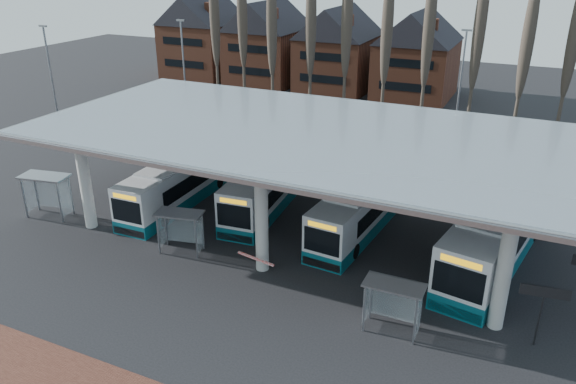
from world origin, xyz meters
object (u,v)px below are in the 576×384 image
at_px(bus_2, 362,207).
at_px(shelter_1, 181,222).
at_px(shelter_2, 394,296).
at_px(bus_3, 498,234).
at_px(bus_0, 181,182).
at_px(bus_1, 270,184).
at_px(shelter_0, 47,186).

relative_size(bus_2, shelter_1, 3.96).
xyz_separation_m(shelter_1, shelter_2, (12.84, -2.11, 0.02)).
bearing_deg(bus_3, bus_0, -168.25).
height_order(bus_0, bus_3, bus_3).
height_order(bus_1, shelter_2, bus_1).
bearing_deg(bus_3, shelter_2, -103.03).
xyz_separation_m(bus_3, shelter_1, (-16.37, -6.29, 0.10)).
bearing_deg(shelter_2, shelter_0, 173.57).
xyz_separation_m(bus_0, shelter_1, (3.94, -5.59, 0.31)).
bearing_deg(shelter_0, bus_0, 28.54).
bearing_deg(bus_1, shelter_1, -108.13).
height_order(bus_3, shelter_0, bus_3).
height_order(bus_1, bus_2, bus_1).
xyz_separation_m(bus_3, shelter_2, (-3.53, -8.40, 0.12)).
xyz_separation_m(bus_1, shelter_0, (-12.17, -7.38, 0.57)).
xyz_separation_m(bus_1, bus_2, (6.71, -0.75, -0.02)).
xyz_separation_m(bus_2, shelter_0, (-18.88, -6.63, 0.59)).
xyz_separation_m(bus_2, shelter_2, (4.37, -9.05, 0.34)).
relative_size(bus_0, bus_2, 0.99).
bearing_deg(bus_1, shelter_2, -46.73).
bearing_deg(bus_0, bus_1, 19.07).
bearing_deg(shelter_2, bus_0, 154.87).
xyz_separation_m(bus_1, shelter_2, (11.09, -9.79, 0.32)).
distance_m(shelter_0, shelter_2, 23.39).
height_order(bus_2, shelter_1, bus_2).
xyz_separation_m(shelter_0, shelter_2, (23.26, -2.42, -0.25)).
xyz_separation_m(bus_1, shelter_1, (-1.75, -7.68, 0.30)).
height_order(bus_1, shelter_1, bus_1).
bearing_deg(bus_3, bus_2, -174.93).
relative_size(shelter_1, shelter_2, 1.07).
distance_m(bus_1, shelter_1, 7.89).
bearing_deg(bus_0, shelter_2, -25.81).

